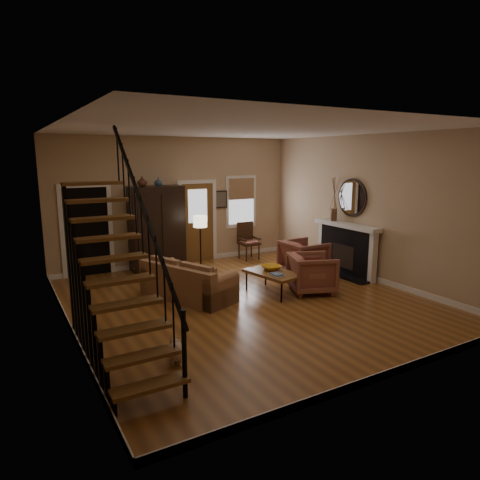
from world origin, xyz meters
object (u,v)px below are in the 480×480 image
armoire (157,229)px  side_chair (249,241)px  sofa (188,281)px  armchair_right (304,258)px  floor_lamp (201,245)px  coffee_table (273,282)px  armchair_left (312,273)px

armoire → side_chair: 2.61m
sofa → armchair_right: size_ratio=2.06×
armoire → sofa: 2.52m
floor_lamp → armchair_right: bearing=-33.4°
armchair_right → floor_lamp: (-2.06, 1.36, 0.28)m
sofa → coffee_table: (1.65, -0.59, -0.13)m
armchair_right → floor_lamp: 2.49m
armoire → side_chair: bearing=-4.5°
armoire → sofa: armoire is taller
armchair_right → side_chair: size_ratio=0.93×
armoire → coffee_table: armoire is taller
coffee_table → armchair_left: size_ratio=1.33×
coffee_table → armchair_left: bearing=-24.6°
armchair_right → floor_lamp: bearing=56.0°
sofa → armchair_left: bearing=-44.0°
coffee_table → armchair_left: armchair_left is taller
armoire → floor_lamp: size_ratio=1.47×
side_chair → armchair_left: bearing=-96.5°
coffee_table → floor_lamp: size_ratio=0.84×
sofa → floor_lamp: size_ratio=1.37×
armchair_right → coffee_table: bearing=117.6°
armchair_right → armchair_left: bearing=149.0°
armchair_left → side_chair: bearing=14.2°
armoire → armchair_right: bearing=-38.7°
armchair_right → side_chair: bearing=7.0°
armchair_left → armchair_right: 1.26m
floor_lamp → coffee_table: bearing=-72.0°
armoire → floor_lamp: (0.76, -0.91, -0.34)m
coffee_table → armchair_right: size_ratio=1.26×
armoire → armchair_left: armoire is taller
side_chair → floor_lamp: bearing=-158.4°
sofa → armchair_left: 2.58m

